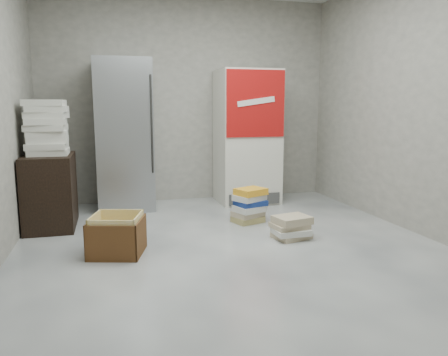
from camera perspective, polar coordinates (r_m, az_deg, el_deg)
ground at (r=3.99m, az=1.93°, el=-9.93°), size 5.00×5.00×0.00m
room_shell at (r=3.80m, az=2.08°, el=16.63°), size 4.04×5.04×2.82m
steel_fridge at (r=5.75m, az=-12.92°, el=5.46°), size 0.70×0.72×1.90m
coke_cooler at (r=6.03m, az=3.03°, el=5.41°), size 0.80×0.73×1.80m
wood_shelf at (r=5.13m, az=-21.72°, el=-1.62°), size 0.50×0.80×0.80m
supply_box_stack at (r=5.05m, az=-22.11°, el=6.12°), size 0.44×0.44×0.58m
phonebook_stack_main at (r=5.00m, az=3.33°, el=-3.60°), size 0.42×0.38×0.40m
phonebook_stack_side at (r=4.46m, az=8.76°, el=-6.39°), size 0.41×0.35×0.23m
cardboard_box at (r=4.07m, az=-13.80°, el=-7.60°), size 0.55×0.55×0.36m
bucket_lid at (r=4.30m, az=-14.28°, el=-8.17°), size 0.41×0.41×0.08m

